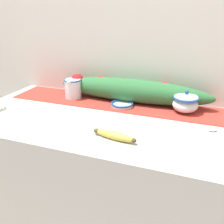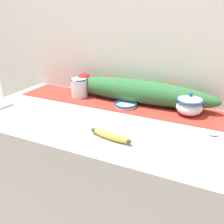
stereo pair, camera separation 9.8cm
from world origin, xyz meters
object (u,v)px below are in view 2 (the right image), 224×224
(cream_pitcher, at_px, (79,87))
(sugar_bowl, at_px, (189,105))
(small_dish, at_px, (126,105))
(spoon, at_px, (211,134))
(banana, at_px, (110,135))

(cream_pitcher, bearing_deg, sugar_bowl, -0.14)
(small_dish, xyz_separation_m, spoon, (0.43, -0.14, -0.01))
(sugar_bowl, distance_m, banana, 0.45)
(sugar_bowl, distance_m, small_dish, 0.32)
(cream_pitcher, distance_m, small_dish, 0.31)
(small_dish, relative_size, banana, 0.62)
(sugar_bowl, distance_m, spoon, 0.22)
(sugar_bowl, bearing_deg, small_dish, -173.86)
(sugar_bowl, height_order, small_dish, sugar_bowl)
(cream_pitcher, relative_size, sugar_bowl, 0.92)
(banana, relative_size, spoon, 1.16)
(cream_pitcher, xyz_separation_m, spoon, (0.74, -0.17, -0.06))
(spoon, bearing_deg, sugar_bowl, 107.03)
(small_dish, bearing_deg, cream_pitcher, 173.35)
(banana, bearing_deg, spoon, 30.34)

